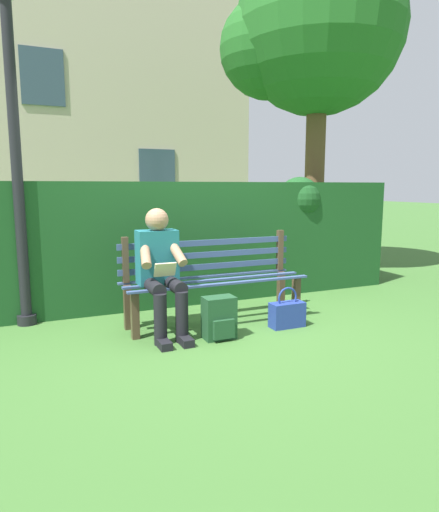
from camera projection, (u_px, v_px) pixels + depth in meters
ground at (216, 323)px, 4.66m from camera, size 60.00×60.00×0.00m
park_bench at (213, 277)px, 4.66m from camera, size 1.90×0.47×0.91m
person_seated at (161, 268)px, 4.23m from camera, size 0.44×0.73×1.19m
hedge_backdrop at (164, 241)px, 5.42m from camera, size 6.22×0.71×1.52m
tree at (310, 34)px, 7.05m from camera, size 2.77×2.64×5.15m
building_facade at (41, 120)px, 11.19m from camera, size 10.06×2.97×6.03m
backpack at (219, 318)px, 4.15m from camera, size 0.29×0.26×0.39m
handbag at (287, 314)px, 4.50m from camera, size 0.35×0.16×0.41m
lamp_post at (13, 116)px, 4.30m from camera, size 0.27×0.27×3.36m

